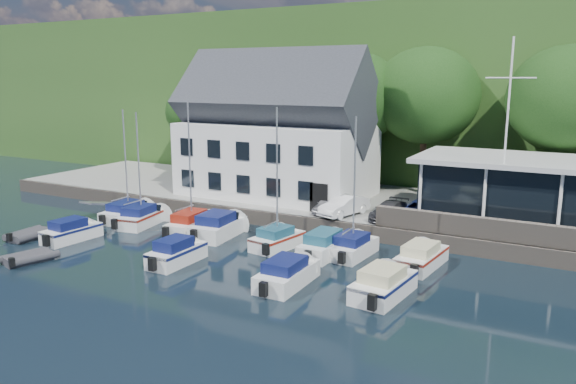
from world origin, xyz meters
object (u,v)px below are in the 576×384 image
object	(u,v)px
car_white	(344,206)
boat_r1_3	(218,224)
boat_r2_2	(177,250)
boat_r1_4	(277,180)
boat_r1_2	(190,166)
boat_r1_6	(354,185)
boat_r1_7	(422,255)
dinghy_0	(29,233)
club_pavilion	(527,191)
car_silver	(328,205)
car_dgrey	(389,211)
harbor_building	(277,138)
car_blue	(420,210)
boat_r1_5	(325,243)
boat_r1_1	(139,163)
boat_r2_4	(384,281)
boat_r2_0	(72,229)
boat_r1_0	(126,162)
flagpole	(506,138)
dinghy_1	(28,256)
boat_r2_3	(287,271)

from	to	relation	value
car_white	boat_r1_3	size ratio (longest dim) A/B	0.67
boat_r2_2	boat_r1_4	bearing A→B (deg)	55.58
boat_r1_2	boat_r1_6	xyz separation A→B (m)	(11.10, 0.36, -0.29)
boat_r1_7	dinghy_0	distance (m)	24.02
club_pavilion	car_silver	xyz separation A→B (m)	(-11.97, -3.17, -1.51)
car_silver	car_dgrey	world-z (taller)	car_dgrey
harbor_building	boat_r1_2	size ratio (longest dim) A/B	1.64
car_blue	boat_r1_5	size ratio (longest dim) A/B	0.64
car_white	boat_r1_1	distance (m)	14.01
car_dgrey	boat_r1_6	distance (m)	5.93
car_silver	boat_r2_4	distance (m)	12.42
boat_r2_0	boat_r1_3	bearing A→B (deg)	38.40
boat_r1_0	flagpole	bearing A→B (deg)	9.08
boat_r1_2	dinghy_0	distance (m)	10.90
car_white	boat_r2_0	xyz separation A→B (m)	(-13.90, -10.26, -0.95)
car_silver	boat_r2_0	xyz separation A→B (m)	(-12.64, -10.48, -0.84)
car_blue	dinghy_1	world-z (taller)	car_blue
car_silver	car_dgrey	bearing A→B (deg)	1.66
boat_r1_5	dinghy_1	distance (m)	16.44
boat_r1_1	boat_r1_6	world-z (taller)	boat_r1_1
car_silver	boat_r1_1	bearing A→B (deg)	-155.16
boat_r1_1	boat_r1_3	distance (m)	7.15
club_pavilion	dinghy_0	xyz separation A→B (m)	(-27.35, -14.63, -2.72)
boat_r1_7	dinghy_0	bearing A→B (deg)	-158.71
boat_r1_5	dinghy_1	bearing A→B (deg)	-146.32
boat_r1_5	boat_r1_2	bearing A→B (deg)	179.97
boat_r1_1	boat_r2_4	world-z (taller)	boat_r1_1
flagpole	boat_r1_5	world-z (taller)	flagpole
harbor_building	boat_r2_0	size ratio (longest dim) A/B	2.74
harbor_building	boat_r1_4	world-z (taller)	harbor_building
boat_r1_2	boat_r1_7	distance (m)	15.47
boat_r2_0	boat_r2_2	xyz separation A→B (m)	(8.55, -0.33, 0.03)
club_pavilion	car_blue	xyz separation A→B (m)	(-5.96, -2.27, -1.39)
club_pavilion	boat_r1_7	size ratio (longest dim) A/B	2.31
boat_r2_4	dinghy_1	size ratio (longest dim) A/B	2.01
boat_r1_4	boat_r2_2	bearing A→B (deg)	-114.88
car_white	boat_r1_1	size ratio (longest dim) A/B	0.46
boat_r1_4	dinghy_1	world-z (taller)	boat_r1_4
flagpole	boat_r2_3	bearing A→B (deg)	-126.52
boat_r1_2	boat_r1_3	size ratio (longest dim) A/B	1.48
boat_r2_4	dinghy_0	bearing A→B (deg)	-170.39
flagpole	boat_r2_4	world-z (taller)	flagpole
boat_r2_2	boat_r2_3	bearing A→B (deg)	0.71
boat_r1_2	boat_r1_4	world-z (taller)	boat_r1_2
boat_r1_0	boat_r1_2	bearing A→B (deg)	-7.72
harbor_building	boat_r1_3	world-z (taller)	harbor_building
car_blue	dinghy_1	size ratio (longest dim) A/B	1.39
boat_r2_0	boat_r2_2	size ratio (longest dim) A/B	1.02
boat_r2_0	dinghy_1	xyz separation A→B (m)	(1.19, -4.03, -0.38)
car_blue	dinghy_0	distance (m)	24.74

